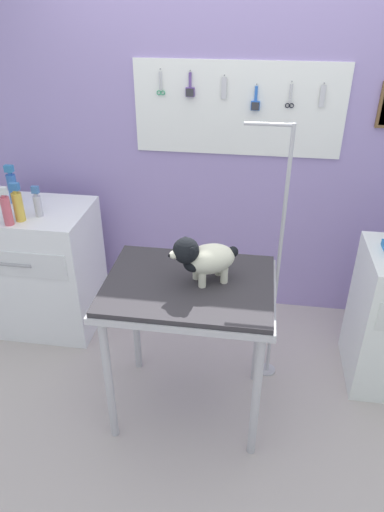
# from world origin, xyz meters

# --- Properties ---
(ground) EXTENTS (4.40, 4.00, 0.04)m
(ground) POSITION_xyz_m (0.00, 0.00, -0.02)
(ground) COLOR #B7ACA6
(rear_wall_panel) EXTENTS (4.00, 0.11, 2.30)m
(rear_wall_panel) POSITION_xyz_m (0.01, 1.28, 1.16)
(rear_wall_panel) COLOR #9B88C5
(rear_wall_panel) RESTS_ON ground
(grooming_table) EXTENTS (0.88, 0.67, 0.89)m
(grooming_table) POSITION_xyz_m (-0.07, 0.14, 0.79)
(grooming_table) COLOR #B7B7BC
(grooming_table) RESTS_ON ground
(grooming_arm) EXTENTS (0.29, 0.11, 1.62)m
(grooming_arm) POSITION_xyz_m (0.38, 0.49, 0.75)
(grooming_arm) COLOR #B7B7BC
(grooming_arm) RESTS_ON ground
(dog) EXTENTS (0.35, 0.26, 0.26)m
(dog) POSITION_xyz_m (-0.00, 0.16, 1.03)
(dog) COLOR beige
(dog) RESTS_ON grooming_table
(counter_left) EXTENTS (0.80, 0.58, 0.91)m
(counter_left) POSITION_xyz_m (-1.26, 0.79, 0.46)
(counter_left) COLOR white
(counter_left) RESTS_ON ground
(conditioner_bottle) EXTENTS (0.06, 0.06, 0.25)m
(conditioner_bottle) POSITION_xyz_m (-1.21, 0.63, 1.02)
(conditioner_bottle) COLOR gold
(conditioner_bottle) RESTS_ON counter_left
(spray_bottle_short) EXTENTS (0.06, 0.06, 0.26)m
(spray_bottle_short) POSITION_xyz_m (-1.38, 0.88, 1.03)
(spray_bottle_short) COLOR #3166B8
(spray_bottle_short) RESTS_ON counter_left
(pump_bottle_white) EXTENTS (0.05, 0.05, 0.20)m
(pump_bottle_white) POSITION_xyz_m (-1.13, 0.71, 1.00)
(pump_bottle_white) COLOR #B7B6C0
(pump_bottle_white) RESTS_ON counter_left
(detangler_spray) EXTENTS (0.06, 0.06, 0.25)m
(detangler_spray) POSITION_xyz_m (-1.26, 0.57, 1.02)
(detangler_spray) COLOR #CC5867
(detangler_spray) RESTS_ON counter_left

